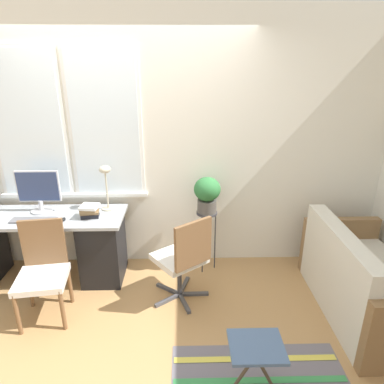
% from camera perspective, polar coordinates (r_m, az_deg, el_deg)
% --- Properties ---
extents(ground_plane, '(14.00, 14.00, 0.00)m').
position_cam_1_polar(ground_plane, '(3.65, -10.07, -16.15)').
color(ground_plane, tan).
extents(wall_back_with_window, '(9.00, 0.12, 2.70)m').
position_cam_1_polar(wall_back_with_window, '(3.67, -10.44, 7.64)').
color(wall_back_with_window, white).
rests_on(wall_back_with_window, ground_plane).
extents(desk, '(1.79, 0.58, 0.73)m').
position_cam_1_polar(desk, '(3.94, -24.01, -8.15)').
color(desk, '#9EA3A8').
rests_on(desk, ground_plane).
extents(monitor, '(0.43, 0.21, 0.44)m').
position_cam_1_polar(monitor, '(3.80, -24.19, 0.20)').
color(monitor, silver).
rests_on(monitor, desk).
extents(keyboard, '(0.43, 0.12, 0.02)m').
position_cam_1_polar(keyboard, '(3.68, -24.91, -4.28)').
color(keyboard, slate).
rests_on(keyboard, desk).
extents(mouse, '(0.04, 0.06, 0.03)m').
position_cam_1_polar(mouse, '(3.57, -20.62, -4.27)').
color(mouse, black).
rests_on(mouse, desk).
extents(desk_lamp, '(0.14, 0.14, 0.47)m').
position_cam_1_polar(desk_lamp, '(3.59, -14.21, 2.34)').
color(desk_lamp, '#BCB299').
rests_on(desk_lamp, desk).
extents(book_stack, '(0.19, 0.18, 0.13)m').
position_cam_1_polar(book_stack, '(3.54, -16.72, -3.03)').
color(book_stack, black).
rests_on(book_stack, desk).
extents(desk_chair_wooden, '(0.47, 0.48, 0.88)m').
position_cam_1_polar(desk_chair_wooden, '(3.37, -23.62, -11.76)').
color(desk_chair_wooden, brown).
rests_on(desk_chair_wooden, ground_plane).
extents(office_chair_swivel, '(0.59, 0.60, 0.89)m').
position_cam_1_polar(office_chair_swivel, '(3.25, -1.42, -10.88)').
color(office_chair_swivel, '#47474C').
rests_on(office_chair_swivel, ground_plane).
extents(couch_loveseat, '(0.80, 1.44, 0.81)m').
position_cam_1_polar(couch_loveseat, '(3.58, 26.79, -13.72)').
color(couch_loveseat, silver).
rests_on(couch_loveseat, ground_plane).
extents(plant_stand, '(0.22, 0.22, 0.69)m').
position_cam_1_polar(plant_stand, '(3.68, 2.47, -4.88)').
color(plant_stand, '#333338').
rests_on(plant_stand, ground_plane).
extents(potted_plant, '(0.28, 0.28, 0.38)m').
position_cam_1_polar(potted_plant, '(3.55, 2.55, -0.17)').
color(potted_plant, '#514C47').
rests_on(potted_plant, plant_stand).
extents(floor_rug_striped, '(1.30, 0.68, 0.01)m').
position_cam_1_polar(floor_rug_striped, '(2.89, 11.32, -28.45)').
color(floor_rug_striped, slate).
rests_on(floor_rug_striped, ground_plane).
extents(folding_stool, '(0.36, 0.31, 0.43)m').
position_cam_1_polar(folding_stool, '(2.55, 10.65, -24.51)').
color(folding_stool, slate).
rests_on(folding_stool, ground_plane).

